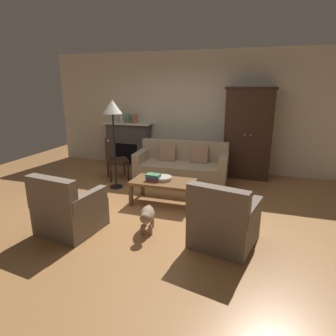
{
  "coord_description": "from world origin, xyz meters",
  "views": [
    {
      "loc": [
        1.64,
        -4.35,
        2.03
      ],
      "look_at": [
        0.08,
        0.52,
        0.55
      ],
      "focal_mm": 30.75,
      "sensor_mm": 36.0,
      "label": 1
    }
  ],
  "objects_px": {
    "fireplace": "(129,144)",
    "floor_lamp": "(113,112)",
    "armchair_near_left": "(68,211)",
    "side_chair_wooden": "(113,157)",
    "armchair_near_right": "(223,223)",
    "book_stack": "(153,177)",
    "mantel_vase_cream": "(121,116)",
    "mantel_vase_terracotta": "(134,119)",
    "fruit_bowl": "(163,178)",
    "dog": "(147,216)",
    "armoire": "(248,133)",
    "mantel_vase_jade": "(128,118)",
    "couch": "(182,168)",
    "coffee_table": "(163,183)"
  },
  "relations": [
    {
      "from": "armoire",
      "to": "book_stack",
      "type": "xyz_separation_m",
      "value": [
        -1.46,
        -2.1,
        -0.52
      ]
    },
    {
      "from": "fireplace",
      "to": "armchair_near_left",
      "type": "distance_m",
      "value": 3.59
    },
    {
      "from": "armchair_near_right",
      "to": "floor_lamp",
      "type": "height_order",
      "value": "floor_lamp"
    },
    {
      "from": "fruit_bowl",
      "to": "dog",
      "type": "height_order",
      "value": "fruit_bowl"
    },
    {
      "from": "armoire",
      "to": "fireplace",
      "type": "bearing_deg",
      "value": 178.49
    },
    {
      "from": "couch",
      "to": "mantel_vase_terracotta",
      "type": "bearing_deg",
      "value": 148.2
    },
    {
      "from": "coffee_table",
      "to": "side_chair_wooden",
      "type": "distance_m",
      "value": 1.76
    },
    {
      "from": "fruit_bowl",
      "to": "side_chair_wooden",
      "type": "bearing_deg",
      "value": 148.17
    },
    {
      "from": "mantel_vase_jade",
      "to": "mantel_vase_cream",
      "type": "bearing_deg",
      "value": 180.0
    },
    {
      "from": "armchair_near_right",
      "to": "floor_lamp",
      "type": "xyz_separation_m",
      "value": [
        -2.37,
        1.55,
        1.21
      ]
    },
    {
      "from": "fireplace",
      "to": "armchair_near_left",
      "type": "relative_size",
      "value": 1.43
    },
    {
      "from": "armoire",
      "to": "side_chair_wooden",
      "type": "height_order",
      "value": "armoire"
    },
    {
      "from": "fruit_bowl",
      "to": "floor_lamp",
      "type": "bearing_deg",
      "value": 159.37
    },
    {
      "from": "mantel_vase_terracotta",
      "to": "mantel_vase_jade",
      "type": "bearing_deg",
      "value": 180.0
    },
    {
      "from": "armchair_near_left",
      "to": "side_chair_wooden",
      "type": "relative_size",
      "value": 0.98
    },
    {
      "from": "mantel_vase_terracotta",
      "to": "side_chair_wooden",
      "type": "bearing_deg",
      "value": -90.23
    },
    {
      "from": "fireplace",
      "to": "armoire",
      "type": "distance_m",
      "value": 2.98
    },
    {
      "from": "mantel_vase_terracotta",
      "to": "armchair_near_right",
      "type": "height_order",
      "value": "mantel_vase_terracotta"
    },
    {
      "from": "book_stack",
      "to": "mantel_vase_cream",
      "type": "relative_size",
      "value": 0.88
    },
    {
      "from": "armoire",
      "to": "coffee_table",
      "type": "relative_size",
      "value": 1.81
    },
    {
      "from": "armchair_near_left",
      "to": "dog",
      "type": "bearing_deg",
      "value": 16.87
    },
    {
      "from": "floor_lamp",
      "to": "mantel_vase_terracotta",
      "type": "bearing_deg",
      "value": 100.22
    },
    {
      "from": "mantel_vase_cream",
      "to": "floor_lamp",
      "type": "height_order",
      "value": "floor_lamp"
    },
    {
      "from": "coffee_table",
      "to": "fruit_bowl",
      "type": "xyz_separation_m",
      "value": [
        -0.03,
        0.04,
        0.08
      ]
    },
    {
      "from": "couch",
      "to": "mantel_vase_jade",
      "type": "bearing_deg",
      "value": 151.05
    },
    {
      "from": "couch",
      "to": "mantel_vase_cream",
      "type": "height_order",
      "value": "mantel_vase_cream"
    },
    {
      "from": "coffee_table",
      "to": "fruit_bowl",
      "type": "bearing_deg",
      "value": 123.48
    },
    {
      "from": "fireplace",
      "to": "fruit_bowl",
      "type": "xyz_separation_m",
      "value": [
        1.63,
        -2.09,
        -0.12
      ]
    },
    {
      "from": "mantel_vase_cream",
      "to": "fruit_bowl",
      "type": "bearing_deg",
      "value": -48.85
    },
    {
      "from": "mantel_vase_jade",
      "to": "armchair_near_right",
      "type": "height_order",
      "value": "mantel_vase_jade"
    },
    {
      "from": "armoire",
      "to": "mantel_vase_jade",
      "type": "relative_size",
      "value": 10.14
    },
    {
      "from": "fruit_bowl",
      "to": "book_stack",
      "type": "relative_size",
      "value": 1.27
    },
    {
      "from": "fireplace",
      "to": "floor_lamp",
      "type": "distance_m",
      "value": 1.97
    },
    {
      "from": "mantel_vase_terracotta",
      "to": "armchair_near_right",
      "type": "distance_m",
      "value": 4.25
    },
    {
      "from": "fireplace",
      "to": "side_chair_wooden",
      "type": "height_order",
      "value": "fireplace"
    },
    {
      "from": "couch",
      "to": "mantel_vase_terracotta",
      "type": "xyz_separation_m",
      "value": [
        -1.49,
        0.92,
        0.9
      ]
    },
    {
      "from": "armchair_near_left",
      "to": "side_chair_wooden",
      "type": "height_order",
      "value": "side_chair_wooden"
    },
    {
      "from": "mantel_vase_terracotta",
      "to": "armchair_near_left",
      "type": "relative_size",
      "value": 0.22
    },
    {
      "from": "book_stack",
      "to": "mantel_vase_terracotta",
      "type": "height_order",
      "value": "mantel_vase_terracotta"
    },
    {
      "from": "mantel_vase_terracotta",
      "to": "armchair_near_right",
      "type": "bearing_deg",
      "value": -50.14
    },
    {
      "from": "dog",
      "to": "armchair_near_left",
      "type": "bearing_deg",
      "value": -163.13
    },
    {
      "from": "dog",
      "to": "side_chair_wooden",
      "type": "bearing_deg",
      "value": 128.58
    },
    {
      "from": "mantel_vase_jade",
      "to": "dog",
      "type": "relative_size",
      "value": 0.35
    },
    {
      "from": "couch",
      "to": "mantel_vase_terracotta",
      "type": "height_order",
      "value": "mantel_vase_terracotta"
    },
    {
      "from": "fruit_bowl",
      "to": "dog",
      "type": "xyz_separation_m",
      "value": [
        0.14,
        -1.1,
        -0.2
      ]
    },
    {
      "from": "armchair_near_left",
      "to": "mantel_vase_terracotta",
      "type": "bearing_deg",
      "value": 98.5
    },
    {
      "from": "armchair_near_right",
      "to": "armoire",
      "type": "bearing_deg",
      "value": 88.04
    },
    {
      "from": "fruit_bowl",
      "to": "book_stack",
      "type": "bearing_deg",
      "value": -149.28
    },
    {
      "from": "couch",
      "to": "armchair_near_right",
      "type": "height_order",
      "value": "armchair_near_right"
    },
    {
      "from": "book_stack",
      "to": "mantel_vase_jade",
      "type": "height_order",
      "value": "mantel_vase_jade"
    }
  ]
}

